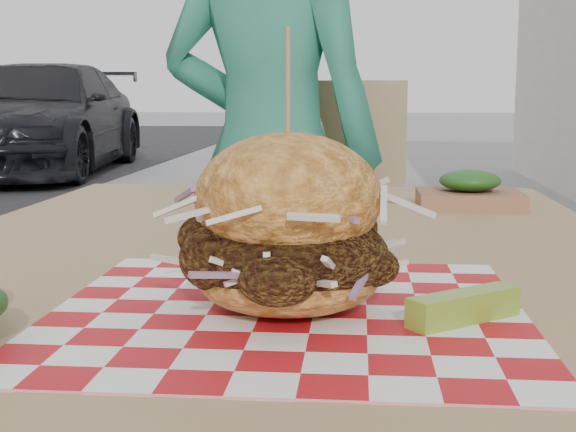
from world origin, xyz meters
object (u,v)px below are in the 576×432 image
object	(u,v)px
car_dark	(39,118)
patio_table	(273,317)
patio_chair	(318,244)
sandwich	(288,234)
diner	(269,157)

from	to	relation	value
car_dark	patio_table	distance (m)	9.06
patio_chair	sandwich	xyz separation A→B (m)	(0.05, -1.34, 0.26)
diner	patio_chair	world-z (taller)	diner
patio_table	car_dark	bearing A→B (deg)	113.72
car_dark	sandwich	xyz separation A→B (m)	(3.69, -8.56, 0.17)
patio_table	diner	bearing A→B (deg)	96.59
diner	patio_chair	size ratio (longest dim) A/B	1.61
car_dark	sandwich	distance (m)	9.32
diner	patio_chair	bearing A→B (deg)	-158.69
car_dark	sandwich	world-z (taller)	car_dark
patio_chair	sandwich	bearing A→B (deg)	-91.32
diner	patio_table	world-z (taller)	diner
patio_table	patio_chair	bearing A→B (deg)	90.30
diner	patio_chair	distance (m)	0.24
diner	car_dark	world-z (taller)	diner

